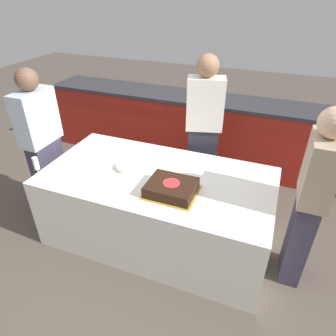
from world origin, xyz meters
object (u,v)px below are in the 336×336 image
Objects in this scene: cake at (171,188)px; wine_glass at (36,164)px; plate_stack at (127,167)px; person_seated_right at (310,200)px; person_seated_left at (43,144)px; person_cutting_cake at (203,131)px.

cake is 1.18m from wine_glass.
person_seated_right reaches higher than plate_stack.
person_seated_right is (2.49, 0.00, -0.00)m from person_seated_left.
plate_stack is 0.95m from person_seated_left.
wine_glass reaches higher than cake.
person_seated_right is (1.04, -0.75, -0.06)m from person_cutting_cake.
wine_glass reaches higher than plate_stack.
plate_stack is at bearing 159.47° from cake.
wine_glass is at bearing -79.64° from person_seated_right.
plate_stack is 1.54m from person_seated_right.
wine_glass is 0.50m from person_seated_left.
plate_stack is 0.91m from person_cutting_cake.
wine_glass is at bearing -148.87° from plate_stack.
person_seated_right is (1.04, 0.19, 0.03)m from cake.
person_cutting_cake is 1.07× the size of person_seated_right.
person_seated_right is at bearing 10.51° from cake.
person_cutting_cake reaches higher than person_seated_right.
cake is 1.06m from person_seated_right.
person_cutting_cake reaches higher than wine_glass.
wine_glass is at bearing -169.77° from cake.
wine_glass is (-1.16, -0.21, 0.08)m from cake.
person_seated_left is at bearing 11.92° from person_cutting_cake.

